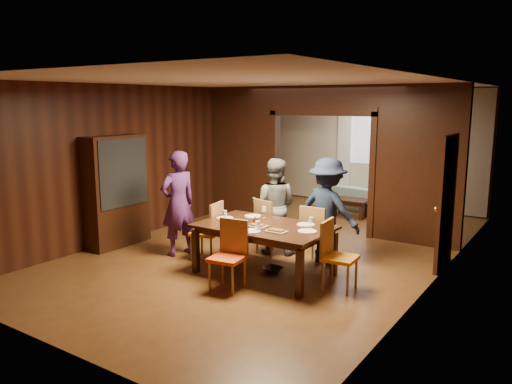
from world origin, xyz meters
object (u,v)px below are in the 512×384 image
Objects in this scene: dining_table at (264,250)px; chair_far_l at (272,227)px; chair_left at (206,231)px; chair_near at (227,256)px; person_navy at (327,211)px; person_purple at (178,204)px; person_grey at (274,206)px; chair_far_r at (318,234)px; hutch at (117,191)px; sofa at (353,197)px; coffee_table at (351,208)px; chair_right at (340,256)px.

chair_far_l is (-0.42, 0.90, 0.10)m from dining_table.
chair_left is at bearing 176.88° from dining_table.
dining_table is 2.03× the size of chair_near.
chair_left is 1.00× the size of chair_far_l.
person_navy is 1.28m from dining_table.
chair_far_l is (1.31, 0.89, -0.41)m from person_purple.
person_grey is (1.28, 1.01, -0.07)m from person_purple.
dining_table is 0.99m from chair_far_r.
dining_table is (1.74, -0.01, -0.51)m from person_purple.
person_navy is (0.98, 0.05, 0.03)m from person_grey.
chair_far_l is 1.00× the size of chair_near.
dining_table is at bearing 77.22° from chair_near.
hutch reaches higher than chair_left.
sofa reaches higher than coffee_table.
dining_table is at bearing 67.67° from person_navy.
person_purple is 1.33m from hutch.
person_purple reaches higher than person_navy.
person_purple is 0.89× the size of sofa.
sofa is 5.87m from hutch.
sofa is at bearing 66.69° from hutch.
person_grey is 1.70× the size of chair_right.
chair_near is (1.11, -0.90, 0.00)m from chair_left.
person_grey is 0.98m from person_navy.
sofa is 6.03m from chair_near.
person_purple reaches higher than chair_far_l.
coffee_table is at bearing 60.08° from hutch.
sofa is 2.07× the size of chair_far_l.
person_purple reaches higher than chair_near.
chair_far_r is (2.19, 0.87, -0.41)m from person_purple.
hutch is (-2.60, -4.52, 0.80)m from coffee_table.
person_purple is 1.84× the size of chair_far_l.
chair_left is at bearing -99.89° from coffee_table.
chair_far_l is at bearing 13.89° from person_navy.
sofa is 5.48m from chair_right.
person_navy is 3.78m from hutch.
chair_far_r is at bearing 16.96° from hutch.
person_grey is 1.70× the size of chair_far_r.
person_navy is 0.42m from chair_far_r.
chair_left is 0.48× the size of hutch.
chair_right and chair_near have the same top height.
person_purple is at bearing 21.87° from chair_far_r.
person_navy reaches higher than chair_far_r.
chair_right is 1.85m from chair_far_l.
person_purple is at bearing -106.64° from coffee_table.
sofa is (-0.28, 4.15, -0.53)m from person_grey.
chair_right is at bearing 119.36° from sofa.
sofa is 5.12m from chair_left.
person_navy is 0.85× the size of sofa.
chair_far_l reaches higher than sofa.
sofa is (-1.26, 4.10, -0.56)m from person_navy.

